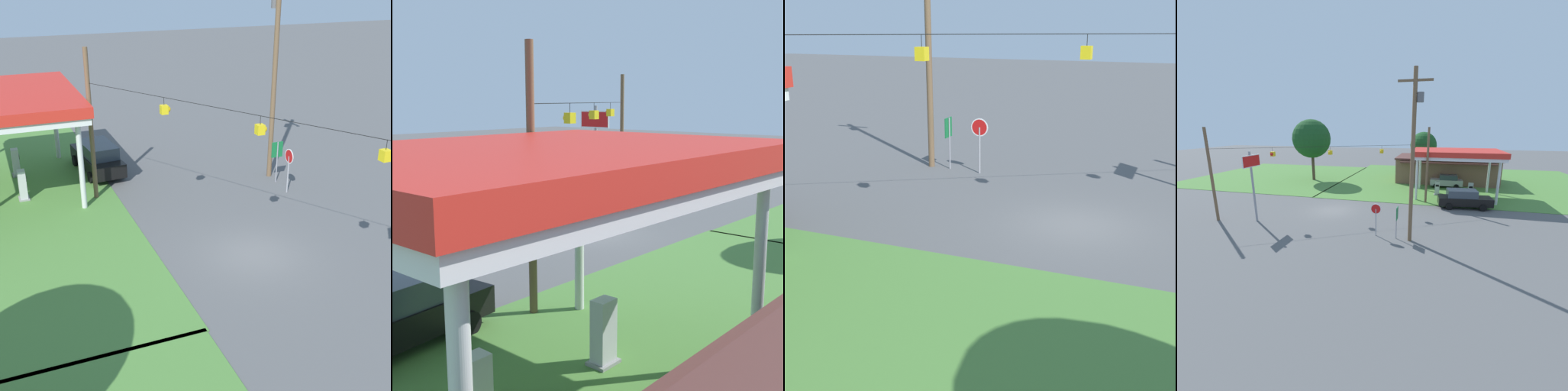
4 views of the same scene
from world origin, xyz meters
TOP-DOWN VIEW (x-y plane):
  - ground_plane at (0.00, 0.00)m, footprint 160.00×160.00m
  - gas_station_canopy at (11.81, 8.65)m, footprint 9.75×6.99m
  - fuel_pump_near at (9.91, 8.65)m, footprint 0.71×0.56m
  - fuel_pump_far at (13.71, 8.65)m, footprint 0.71×0.56m
  - car_at_pumps_front at (12.55, 4.02)m, footprint 5.35×2.48m
  - stop_sign_roadside at (5.53, -4.95)m, footprint 0.80×0.08m
  - route_sign at (7.13, -5.15)m, footprint 0.10×0.70m
  - utility_pole_main at (8.14, -5.25)m, footprint 2.20×0.44m
  - signal_span_gantry at (-0.00, -0.01)m, footprint 17.72×10.24m

SIDE VIEW (x-z plane):
  - ground_plane at x=0.00m, z-range 0.00..0.00m
  - fuel_pump_near at x=9.91m, z-range -0.04..1.63m
  - fuel_pump_far at x=13.71m, z-range -0.04..1.63m
  - car_at_pumps_front at x=12.55m, z-range 0.02..1.89m
  - route_sign at x=7.13m, z-range 0.51..2.91m
  - stop_sign_roadside at x=5.53m, z-range 0.56..3.06m
  - signal_span_gantry at x=0.00m, z-range 0.31..8.27m
  - gas_station_canopy at x=11.81m, z-range 2.20..7.63m
  - utility_pole_main at x=8.14m, z-range 0.64..12.20m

